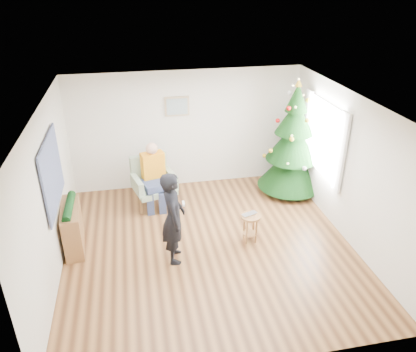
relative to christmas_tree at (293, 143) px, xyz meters
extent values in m
plane|color=brown|center=(-2.15, -1.71, -1.13)|extent=(5.00, 5.00, 0.00)
plane|color=white|center=(-2.15, -1.71, 1.47)|extent=(5.00, 5.00, 0.00)
plane|color=silver|center=(-2.15, 0.79, 0.17)|extent=(5.00, 0.00, 5.00)
plane|color=silver|center=(-2.15, -4.21, 0.17)|extent=(5.00, 0.00, 5.00)
plane|color=silver|center=(-4.65, -1.71, 0.17)|extent=(0.00, 5.00, 5.00)
plane|color=silver|center=(0.35, -1.71, 0.17)|extent=(0.00, 5.00, 5.00)
cube|color=white|center=(0.32, -0.71, 0.37)|extent=(0.04, 1.30, 1.40)
cube|color=white|center=(0.29, -1.46, 0.37)|extent=(0.05, 0.25, 1.50)
cube|color=white|center=(0.29, 0.04, 0.37)|extent=(0.05, 0.25, 1.50)
cylinder|color=#3F2816|center=(0.00, 0.00, -0.97)|extent=(0.11, 0.11, 0.32)
cone|color=black|center=(0.00, 0.00, -0.54)|extent=(1.38, 1.38, 0.90)
cone|color=black|center=(0.00, 0.00, 0.04)|extent=(1.11, 1.11, 0.80)
cone|color=black|center=(0.00, 0.00, 0.58)|extent=(0.81, 0.81, 0.69)
cone|color=black|center=(0.00, 0.00, 1.00)|extent=(0.47, 0.47, 0.58)
cone|color=gold|center=(0.00, 0.00, 1.30)|extent=(0.15, 0.15, 0.15)
cylinder|color=brown|center=(-1.39, -1.67, -0.62)|extent=(0.35, 0.35, 0.04)
cylinder|color=brown|center=(-1.39, -1.67, -0.97)|extent=(0.27, 0.27, 0.02)
imported|color=silver|center=(-1.39, -1.67, -0.58)|extent=(0.34, 0.28, 0.02)
cube|color=gray|center=(-2.97, -0.10, -0.73)|extent=(0.92, 0.88, 0.12)
cube|color=gray|center=(-3.05, 0.22, -0.39)|extent=(0.77, 0.32, 0.60)
cube|color=gray|center=(-3.31, -0.19, -0.57)|extent=(0.26, 0.61, 0.30)
cube|color=gray|center=(-2.62, -0.01, -0.57)|extent=(0.26, 0.61, 0.30)
cube|color=navy|center=(-2.97, -0.19, -0.60)|extent=(0.54, 0.55, 0.14)
cube|color=orange|center=(-2.97, 0.05, -0.27)|extent=(0.50, 0.35, 0.55)
sphere|color=tan|center=(-2.97, 0.03, 0.11)|extent=(0.24, 0.24, 0.24)
imported|color=black|center=(-2.78, -1.92, -0.32)|extent=(0.42, 0.61, 1.61)
cube|color=white|center=(-2.61, -1.95, -0.05)|extent=(0.04, 0.13, 0.04)
cube|color=brown|center=(-4.48, -1.24, -0.73)|extent=(0.39, 1.02, 0.80)
cylinder|color=black|center=(-4.48, -1.24, -0.31)|extent=(0.14, 0.90, 0.14)
cube|color=black|center=(-4.61, -1.41, 0.42)|extent=(0.03, 1.50, 1.15)
cube|color=tan|center=(-2.35, 0.76, 0.72)|extent=(0.52, 0.03, 0.42)
cube|color=gray|center=(-2.35, 0.73, 0.72)|extent=(0.44, 0.02, 0.34)
camera|label=1|loc=(-3.30, -7.49, 3.24)|focal=35.00mm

